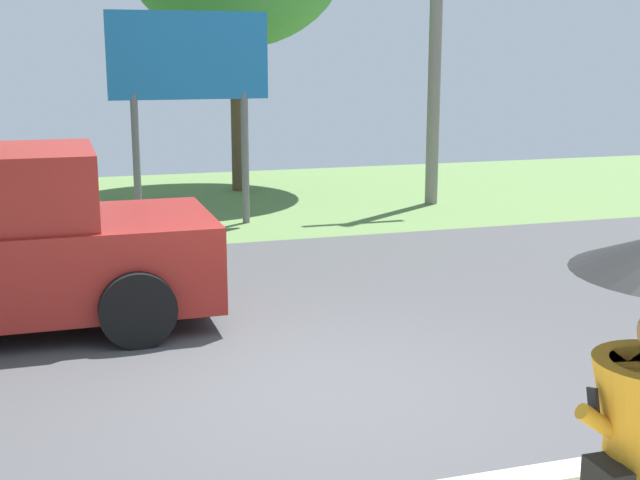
% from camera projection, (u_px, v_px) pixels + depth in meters
% --- Properties ---
extents(ground_plane, '(40.00, 22.00, 0.20)m').
position_uv_depth(ground_plane, '(252.00, 303.00, 10.08)').
color(ground_plane, '#424244').
extents(roadside_billboard, '(2.60, 0.12, 3.50)m').
position_uv_depth(roadside_billboard, '(189.00, 71.00, 13.83)').
color(roadside_billboard, slate).
rests_on(roadside_billboard, ground_plane).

